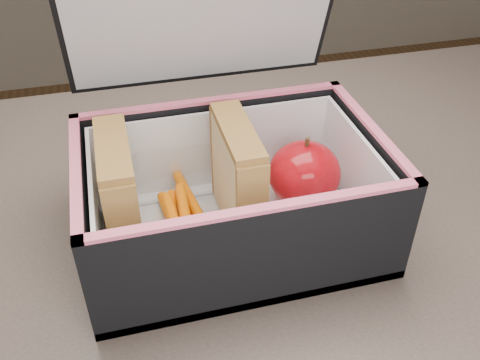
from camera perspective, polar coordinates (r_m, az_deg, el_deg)
The scene contains 8 objects.
kitchen_table at distance 0.61m, azimuth 4.15°, elevation -13.10°, with size 1.20×0.80×0.75m.
lunch_bag at distance 0.52m, azimuth -0.91°, elevation -0.72°, with size 0.29×0.25×0.28m.
plastic_tub at distance 0.52m, azimuth -6.20°, elevation -3.03°, with size 0.16×0.11×0.07m, color white, non-canonical shape.
sandwich_left at distance 0.50m, azimuth -12.63°, elevation -1.68°, with size 0.03×0.10×0.11m.
sandwich_right at distance 0.51m, azimuth -0.28°, elevation 0.23°, with size 0.03×0.10×0.11m.
carrot_sticks at distance 0.53m, azimuth -6.30°, elevation -3.91°, with size 0.05×0.14×0.03m.
paper_napkin at distance 0.57m, azimuth 6.70°, elevation -2.44°, with size 0.08×0.08×0.01m, color white.
red_apple at distance 0.55m, azimuth 6.88°, elevation 0.65°, with size 0.09×0.09×0.08m.
Camera 1 is at (-0.14, -0.37, 1.13)m, focal length 40.00 mm.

